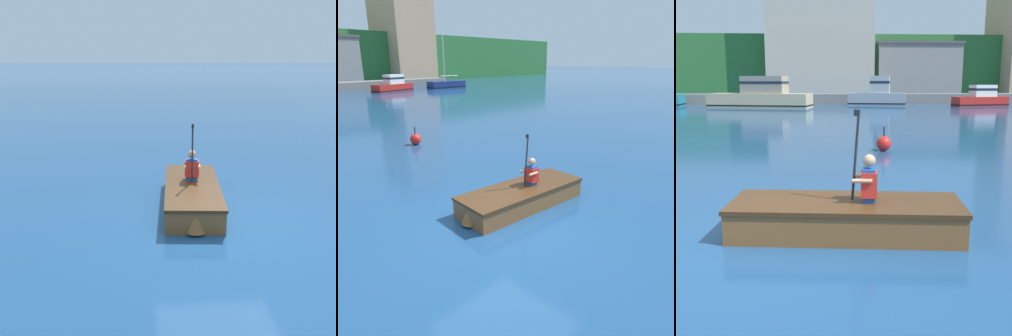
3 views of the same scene
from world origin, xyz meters
The scene contains 3 objects.
ground_plane centered at (0.00, 0.00, 0.00)m, with size 300.00×300.00×0.00m, color navy.
rowboat_foreground centered at (1.01, 0.47, 0.26)m, with size 3.25×1.42×0.46m.
person_paddler centered at (1.34, 0.44, 0.75)m, with size 0.36×0.38×1.22m.
Camera 1 is at (-7.13, 1.72, 3.04)m, focal length 45.00 mm.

